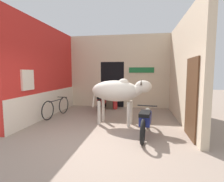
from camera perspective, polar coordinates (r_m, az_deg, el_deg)
ground_plane at (r=4.45m, az=-6.19°, el=-16.68°), size 30.00×30.00×0.00m
wall_left_shopfront at (r=7.23m, az=-20.80°, el=5.58°), size 0.25×4.61×3.53m
wall_back_with_doorway at (r=8.90m, az=1.61°, el=4.79°), size 4.87×0.93×3.53m
wall_right_with_door at (r=6.35m, az=22.40°, el=5.82°), size 0.22×4.61×3.53m
cow at (r=5.74m, az=1.98°, el=-0.06°), size 2.04×0.94×1.53m
motorcycle_near at (r=4.92m, az=10.87°, el=-9.34°), size 0.58×1.95×0.74m
motorcycle_far at (r=7.84m, az=-3.32°, el=-3.54°), size 0.58×1.94×0.73m
bicycle at (r=7.19m, az=-17.67°, el=-5.10°), size 0.44×1.78×0.72m
shopkeeper_seated at (r=8.28m, az=-0.65°, el=-1.54°), size 0.43×0.33×1.21m
plastic_stool at (r=8.25m, az=1.01°, el=-4.44°), size 0.31×0.31×0.40m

